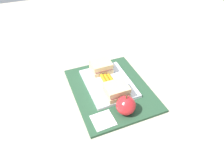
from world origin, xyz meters
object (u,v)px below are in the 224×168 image
Objects in this scene: sandwich_half_right at (116,90)px; carrot_sticks_bundle at (108,81)px; sandwich_half_left at (101,67)px; apple at (125,106)px; paper_napkin at (103,120)px; food_tray at (108,83)px.

carrot_sticks_bundle is (-0.08, 0.00, -0.01)m from sandwich_half_right.
sandwich_half_right reaches higher than carrot_sticks_bundle.
apple is at bearing -1.09° from sandwich_half_left.
sandwich_half_left is 0.25m from paper_napkin.
food_tray reaches higher than paper_napkin.
sandwich_half_left is 1.00× the size of sandwich_half_right.
food_tray is 0.08m from sandwich_half_left.
food_tray is 0.08m from sandwich_half_right.
carrot_sticks_bundle is (0.00, 0.00, 0.01)m from food_tray.
food_tray is at bearing -124.24° from carrot_sticks_bundle.
sandwich_half_left reaches higher than paper_napkin.
apple is 0.08m from paper_napkin.
carrot_sticks_bundle is at bearing 179.64° from sandwich_half_right.
paper_napkin is (0.08, -0.08, -0.03)m from sandwich_half_right.
food_tray is 2.88× the size of sandwich_half_right.
apple is (0.15, -0.00, 0.01)m from carrot_sticks_bundle.
apple is (0.16, -0.00, 0.03)m from food_tray.
food_tray is 3.29× the size of paper_napkin.
sandwich_half_left is 1.02× the size of carrot_sticks_bundle.
sandwich_half_right is at bearing 0.00° from food_tray.
sandwich_half_right reaches higher than paper_napkin.
sandwich_half_left reaches higher than carrot_sticks_bundle.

